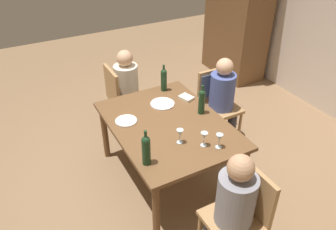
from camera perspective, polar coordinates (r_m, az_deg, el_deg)
ground_plane at (r=3.95m, az=0.00°, el=-10.37°), size 10.00×10.00×0.00m
armoire_cabinet at (r=5.92m, az=11.77°, el=16.83°), size 1.18×0.62×2.18m
dining_table at (r=3.51m, az=0.00°, el=-2.51°), size 1.51×1.12×0.75m
chair_far_left at (r=4.31m, az=8.11°, el=3.42°), size 0.46×0.44×0.92m
chair_right_end at (r=2.96m, az=12.43°, el=-15.60°), size 0.44×0.44×0.92m
chair_left_end at (r=4.44m, az=-7.97°, el=3.43°), size 0.44×0.44×0.92m
person_woman_host at (r=4.18m, az=9.35°, el=3.26°), size 0.36×0.31×1.14m
person_man_bearded at (r=2.81m, az=10.91°, el=-14.78°), size 0.32×0.36×1.15m
person_man_guest at (r=4.41m, az=-6.73°, el=5.16°), size 0.31×0.35×1.13m
wine_bottle_tall_green at (r=3.98m, az=-0.72°, el=6.13°), size 0.07×0.07×0.33m
wine_bottle_dark_red at (r=2.89m, az=-3.74°, el=-5.84°), size 0.08×0.08×0.35m
wine_bottle_short_olive at (r=3.56m, az=5.74°, el=2.43°), size 0.07×0.07×0.34m
wine_glass_near_left at (r=3.12m, az=6.17°, el=-3.64°), size 0.07×0.07×0.15m
wine_glass_centre at (r=3.14m, az=2.03°, el=-3.16°), size 0.07×0.07×0.15m
wine_glass_near_right at (r=3.12m, az=8.73°, el=-3.92°), size 0.07×0.07×0.15m
dinner_plate_host at (r=3.77m, az=-0.95°, el=1.93°), size 0.27×0.27×0.01m
dinner_plate_guest_left at (r=3.51m, az=-7.13°, el=-0.98°), size 0.23×0.23×0.01m
folded_napkin at (r=3.88m, az=3.13°, el=2.98°), size 0.19×0.16×0.03m
handbag at (r=4.80m, az=-2.73°, el=0.32°), size 0.29×0.15×0.22m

